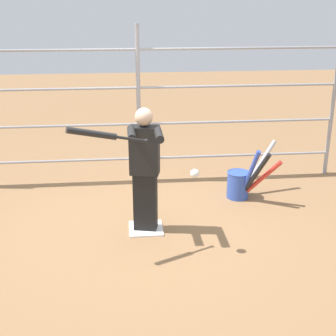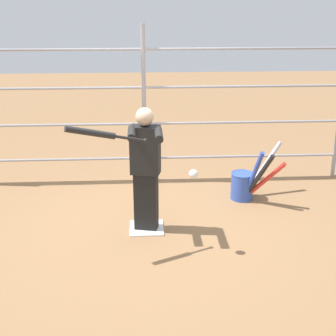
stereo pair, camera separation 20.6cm
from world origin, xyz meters
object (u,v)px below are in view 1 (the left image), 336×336
object	(u,v)px
baseball_bat_swinging	(99,134)
bat_bucket	(242,182)
batter	(145,167)
softball_in_flight	(195,173)

from	to	relation	value
baseball_bat_swinging	bat_bucket	xyz separation A→B (m)	(-1.84, -1.37, -1.13)
batter	bat_bucket	world-z (taller)	batter
batter	bat_bucket	distance (m)	1.69
batter	baseball_bat_swinging	world-z (taller)	batter
batter	softball_in_flight	world-z (taller)	batter
baseball_bat_swinging	softball_in_flight	bearing A→B (deg)	-178.74
softball_in_flight	batter	bearing A→B (deg)	-47.43
batter	baseball_bat_swinging	bearing A→B (deg)	49.85
batter	softball_in_flight	bearing A→B (deg)	132.57
baseball_bat_swinging	bat_bucket	size ratio (longest dim) A/B	1.05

